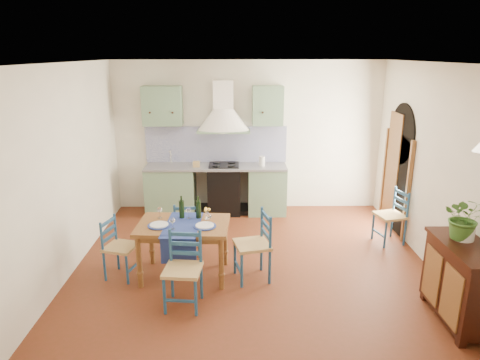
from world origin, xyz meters
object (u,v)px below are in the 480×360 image
chair_near (183,269)px  sideboard (462,281)px  potted_plant (465,218)px  dining_table (184,230)px

chair_near → sideboard: size_ratio=0.87×
chair_near → potted_plant: 3.22m
chair_near → potted_plant: bearing=-3.5°
sideboard → dining_table: bearing=161.5°
dining_table → potted_plant: 3.37m
potted_plant → dining_table: bearing=164.4°
dining_table → chair_near: (0.07, -0.70, -0.20)m
dining_table → chair_near: dining_table is taller
sideboard → potted_plant: bearing=83.3°
chair_near → sideboard: 3.14m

